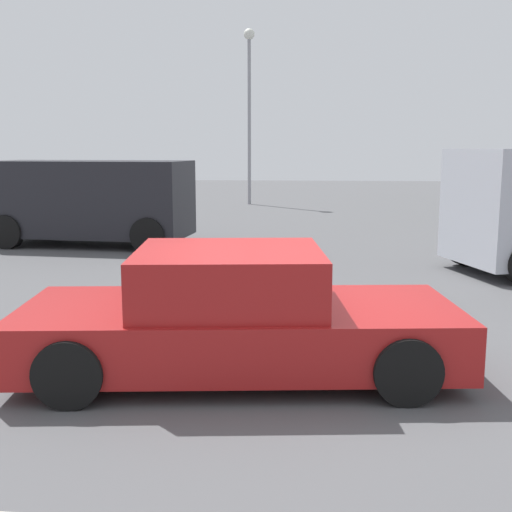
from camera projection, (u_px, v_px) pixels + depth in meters
name	position (u px, v px, depth m)	size (l,w,h in m)	color
ground_plane	(266.00, 370.00, 6.71)	(80.00, 80.00, 0.00)	#515154
sedan_foreground	(236.00, 317.00, 6.54)	(4.64, 2.35, 1.31)	maroon
suv_dark	(92.00, 199.00, 15.21)	(4.81, 2.42, 2.03)	black
pedestrian	(468.00, 205.00, 14.50)	(0.54, 0.36, 1.72)	gray
light_post_near	(249.00, 88.00, 25.83)	(0.44, 0.44, 7.09)	gray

